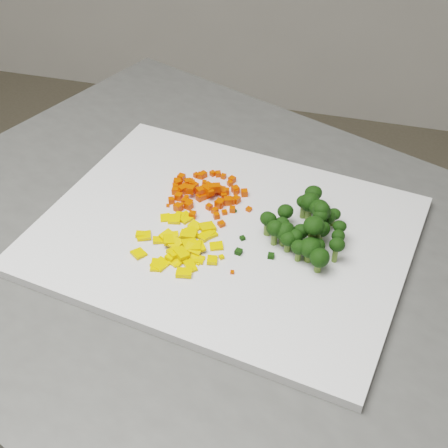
% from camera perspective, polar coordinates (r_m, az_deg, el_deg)
% --- Properties ---
extents(cutting_board, '(0.50, 0.42, 0.01)m').
position_cam_1_polar(cutting_board, '(0.78, 0.00, -0.89)').
color(cutting_board, silver).
rests_on(cutting_board, counter_block).
extents(carrot_pile, '(0.10, 0.10, 0.03)m').
position_cam_1_polar(carrot_pile, '(0.83, -1.55, 3.41)').
color(carrot_pile, '#E93102').
rests_on(carrot_pile, cutting_board).
extents(pepper_pile, '(0.12, 0.12, 0.02)m').
position_cam_1_polar(pepper_pile, '(0.75, -4.01, -1.64)').
color(pepper_pile, '#F4B10C').
rests_on(pepper_pile, cutting_board).
extents(broccoli_pile, '(0.12, 0.12, 0.06)m').
position_cam_1_polar(broccoli_pile, '(0.76, 8.32, 0.43)').
color(broccoli_pile, black).
rests_on(broccoli_pile, cutting_board).
extents(carrot_cube_0, '(0.01, 0.01, 0.01)m').
position_cam_1_polar(carrot_cube_0, '(0.85, -4.31, 3.86)').
color(carrot_cube_0, '#E93102').
rests_on(carrot_cube_0, carrot_pile).
extents(carrot_cube_1, '(0.01, 0.01, 0.01)m').
position_cam_1_polar(carrot_cube_1, '(0.84, -3.44, 3.26)').
color(carrot_cube_1, '#E93102').
rests_on(carrot_cube_1, carrot_pile).
extents(carrot_cube_2, '(0.01, 0.01, 0.01)m').
position_cam_1_polar(carrot_cube_2, '(0.86, -3.04, 3.92)').
color(carrot_cube_2, '#E93102').
rests_on(carrot_cube_2, carrot_pile).
extents(carrot_cube_3, '(0.01, 0.01, 0.01)m').
position_cam_1_polar(carrot_cube_3, '(0.84, -0.60, 3.32)').
color(carrot_cube_3, '#E93102').
rests_on(carrot_cube_3, carrot_pile).
extents(carrot_cube_4, '(0.01, 0.01, 0.01)m').
position_cam_1_polar(carrot_cube_4, '(0.83, -1.94, 2.85)').
color(carrot_cube_4, '#E93102').
rests_on(carrot_cube_4, carrot_pile).
extents(carrot_cube_5, '(0.01, 0.01, 0.01)m').
position_cam_1_polar(carrot_cube_5, '(0.82, 1.13, 2.24)').
color(carrot_cube_5, '#E93102').
rests_on(carrot_cube_5, carrot_pile).
extents(carrot_cube_6, '(0.01, 0.01, 0.01)m').
position_cam_1_polar(carrot_cube_6, '(0.87, -1.90, 4.54)').
color(carrot_cube_6, '#E93102').
rests_on(carrot_cube_6, carrot_pile).
extents(carrot_cube_7, '(0.01, 0.01, 0.01)m').
position_cam_1_polar(carrot_cube_7, '(0.83, -1.32, 3.35)').
color(carrot_cube_7, '#E93102').
rests_on(carrot_cube_7, carrot_pile).
extents(carrot_cube_8, '(0.01, 0.01, 0.01)m').
position_cam_1_polar(carrot_cube_8, '(0.80, -0.70, 0.77)').
color(carrot_cube_8, '#E93102').
rests_on(carrot_cube_8, carrot_pile).
extents(carrot_cube_9, '(0.01, 0.01, 0.01)m').
position_cam_1_polar(carrot_cube_9, '(0.83, -1.47, 3.62)').
color(carrot_cube_9, '#E93102').
rests_on(carrot_cube_9, carrot_pile).
extents(carrot_cube_10, '(0.01, 0.01, 0.01)m').
position_cam_1_polar(carrot_cube_10, '(0.85, -1.80, 3.79)').
color(carrot_cube_10, '#E93102').
rests_on(carrot_cube_10, carrot_pile).
extents(carrot_cube_11, '(0.01, 0.01, 0.01)m').
position_cam_1_polar(carrot_cube_11, '(0.84, 0.88, 3.24)').
color(carrot_cube_11, '#E93102').
rests_on(carrot_cube_11, carrot_pile).
extents(carrot_cube_12, '(0.01, 0.01, 0.01)m').
position_cam_1_polar(carrot_cube_12, '(0.84, -2.80, 3.10)').
color(carrot_cube_12, '#E93102').
rests_on(carrot_cube_12, carrot_pile).
extents(carrot_cube_13, '(0.01, 0.01, 0.01)m').
position_cam_1_polar(carrot_cube_13, '(0.81, 0.76, 1.34)').
color(carrot_cube_13, '#E93102').
rests_on(carrot_cube_13, carrot_pile).
extents(carrot_cube_14, '(0.01, 0.01, 0.01)m').
position_cam_1_polar(carrot_cube_14, '(0.84, -4.40, 3.15)').
color(carrot_cube_14, '#E93102').
rests_on(carrot_cube_14, carrot_pile).
extents(carrot_cube_15, '(0.01, 0.01, 0.01)m').
position_cam_1_polar(carrot_cube_15, '(0.86, -3.92, 4.27)').
color(carrot_cube_15, '#E93102').
rests_on(carrot_cube_15, carrot_pile).
extents(carrot_cube_16, '(0.01, 0.01, 0.01)m').
position_cam_1_polar(carrot_cube_16, '(0.81, -0.37, 1.93)').
color(carrot_cube_16, '#E93102').
rests_on(carrot_cube_16, carrot_pile).
extents(carrot_cube_17, '(0.01, 0.01, 0.01)m').
position_cam_1_polar(carrot_cube_17, '(0.83, -3.46, 2.39)').
color(carrot_cube_17, '#E93102').
rests_on(carrot_cube_17, carrot_pile).
extents(carrot_cube_18, '(0.01, 0.01, 0.01)m').
position_cam_1_polar(carrot_cube_18, '(0.83, -0.68, 3.35)').
color(carrot_cube_18, '#E93102').
rests_on(carrot_cube_18, carrot_pile).
extents(carrot_cube_19, '(0.01, 0.01, 0.01)m').
position_cam_1_polar(carrot_cube_19, '(0.84, 1.11, 3.15)').
color(carrot_cube_19, '#E93102').
rests_on(carrot_cube_19, carrot_pile).
extents(carrot_cube_20, '(0.01, 0.01, 0.01)m').
position_cam_1_polar(carrot_cube_20, '(0.83, -0.06, 2.93)').
color(carrot_cube_20, '#E93102').
rests_on(carrot_cube_20, carrot_pile).
extents(carrot_cube_21, '(0.01, 0.01, 0.01)m').
position_cam_1_polar(carrot_cube_21, '(0.83, -4.04, 2.59)').
color(carrot_cube_21, '#E93102').
rests_on(carrot_cube_21, carrot_pile).
extents(carrot_cube_22, '(0.01, 0.01, 0.01)m').
position_cam_1_polar(carrot_cube_22, '(0.86, -2.16, 4.44)').
color(carrot_cube_22, '#E93102').
rests_on(carrot_cube_22, carrot_pile).
extents(carrot_cube_23, '(0.01, 0.01, 0.01)m').
position_cam_1_polar(carrot_cube_23, '(0.85, -3.31, 3.82)').
color(carrot_cube_23, '#E93102').
rests_on(carrot_cube_23, carrot_pile).
extents(carrot_cube_24, '(0.01, 0.01, 0.01)m').
position_cam_1_polar(carrot_cube_24, '(0.83, -3.04, 3.16)').
color(carrot_cube_24, '#E93102').
rests_on(carrot_cube_24, carrot_pile).
extents(carrot_cube_25, '(0.01, 0.01, 0.01)m').
position_cam_1_polar(carrot_cube_25, '(0.81, -3.99, 1.62)').
color(carrot_cube_25, '#E93102').
rests_on(carrot_cube_25, carrot_pile).
extents(carrot_cube_26, '(0.01, 0.01, 0.01)m').
position_cam_1_polar(carrot_cube_26, '(0.85, -2.63, 3.54)').
color(carrot_cube_26, '#E93102').
rests_on(carrot_cube_26, carrot_pile).
extents(carrot_cube_27, '(0.01, 0.01, 0.01)m').
position_cam_1_polar(carrot_cube_27, '(0.85, -2.93, 3.71)').
color(carrot_cube_27, '#E93102').
rests_on(carrot_cube_27, carrot_pile).
extents(carrot_cube_28, '(0.01, 0.01, 0.01)m').
position_cam_1_polar(carrot_cube_28, '(0.84, -3.46, 3.07)').
color(carrot_cube_28, '#E93102').
rests_on(carrot_cube_28, carrot_pile).
extents(carrot_cube_29, '(0.01, 0.01, 0.01)m').
position_cam_1_polar(carrot_cube_29, '(0.83, -1.58, 2.80)').
color(carrot_cube_29, '#E93102').
rests_on(carrot_cube_29, carrot_pile).
extents(carrot_cube_30, '(0.01, 0.01, 0.01)m').
position_cam_1_polar(carrot_cube_30, '(0.84, -1.41, 3.21)').
color(carrot_cube_30, '#E93102').
rests_on(carrot_cube_30, carrot_pile).
extents(carrot_cube_31, '(0.01, 0.01, 0.01)m').
position_cam_1_polar(carrot_cube_31, '(0.82, 0.36, 2.13)').
color(carrot_cube_31, '#E93102').
rests_on(carrot_cube_31, carrot_pile).
extents(carrot_cube_32, '(0.01, 0.01, 0.01)m').
position_cam_1_polar(carrot_cube_32, '(0.87, -0.54, 4.60)').
color(carrot_cube_32, '#E93102').
rests_on(carrot_cube_32, carrot_pile).
extents(carrot_cube_33, '(0.01, 0.01, 0.01)m').
position_cam_1_polar(carrot_cube_33, '(0.86, -0.05, 4.38)').
color(carrot_cube_33, '#E93102').
rests_on(carrot_cube_33, carrot_pile).
extents(carrot_cube_34, '(0.01, 0.01, 0.01)m').
position_cam_1_polar(carrot_cube_34, '(0.83, -4.17, 2.51)').
color(carrot_cube_34, '#E93102').
rests_on(carrot_cube_34, carrot_pile).
extents(carrot_cube_35, '(0.01, 0.01, 0.01)m').
position_cam_1_polar(carrot_cube_35, '(0.84, -1.87, 3.10)').
color(carrot_cube_35, '#E93102').
rests_on(carrot_cube_35, carrot_pile).
extents(carrot_cube_36, '(0.01, 0.01, 0.01)m').
position_cam_1_polar(carrot_cube_36, '(0.86, -4.15, 3.94)').
color(carrot_cube_36, '#E93102').
rests_on(carrot_cube_36, carrot_pile).
extents(carrot_cube_37, '(0.01, 0.01, 0.01)m').
position_cam_1_polar(carrot_cube_37, '(0.82, -1.08, 3.31)').
color(carrot_cube_37, '#E93102').
rests_on(carrot_cube_37, carrot_pile).
extents(carrot_cube_38, '(0.01, 0.01, 0.01)m').
position_cam_1_polar(carrot_cube_38, '(0.83, 1.87, 2.87)').
color(carrot_cube_38, '#E93102').
rests_on(carrot_cube_38, carrot_pile).
extents(carrot_cube_39, '(0.01, 0.01, 0.01)m').
position_cam_1_polar(carrot_cube_39, '(0.84, -0.22, 3.11)').
color(carrot_cube_39, '#E93102').
rests_on(carrot_cube_39, carrot_pile).
extents(carrot_cube_40, '(0.01, 0.01, 0.01)m').
position_cam_1_polar(carrot_cube_40, '(0.80, -2.88, 0.83)').
color(carrot_cube_40, '#E93102').
rests_on(carrot_cube_40, carrot_pile).
extents(carrot_cube_41, '(0.01, 0.01, 0.01)m').
position_cam_1_polar(carrot_cube_41, '(0.85, -4.24, 3.76)').
color(carrot_cube_41, '#E93102').
rests_on(carrot_cube_41, carrot_pile).
extents(carrot_cube_42, '(0.01, 0.01, 0.01)m').
position_cam_1_polar(carrot_cube_42, '(0.84, -3.80, 3.17)').
color(carrot_cube_42, '#E93102').
rests_on(carrot_cube_42, carrot_pile).
extents(carrot_cube_43, '(0.01, 0.01, 0.01)m').
position_cam_1_polar(carrot_cube_43, '(0.82, -3.65, 2.10)').
color(carrot_cube_43, '#E93102').
rests_on(carrot_cube_43, carrot_pile).
extents(carrot_cube_44, '(0.01, 0.01, 0.01)m').
position_cam_1_polar(carrot_cube_44, '(0.84, -0.78, 3.21)').
color(carrot_cube_44, '#E93102').
rests_on(carrot_cube_44, carrot_pile).
extents(carrot_cube_45, '(0.01, 0.01, 0.01)m').
position_cam_1_polar(carrot_cube_45, '(0.83, -1.96, 2.53)').
color(carrot_cube_45, '#E93102').
rests_on(carrot_cube_45, carrot_pile).
extents(carrot_cube_46, '(0.01, 0.01, 0.01)m').
position_cam_1_polar(carrot_cube_46, '(0.84, -1.33, 3.18)').
color(carrot_cube_46, '#E93102').
rests_on(carrot_cube_46, carrot_pile).
extents(carrot_cube_47, '(0.01, 0.01, 0.01)m').
position_cam_1_polar(carrot_cube_47, '(0.84, -4.21, 2.96)').
color(carrot_cube_47, '#E93102').
rests_on(carrot_cube_47, carrot_pile).
extents(carrot_cube_48, '(0.01, 0.01, 0.01)m').
position_cam_1_polar(carrot_cube_48, '(0.83, -1.55, 2.76)').
color(carrot_cube_48, '#E93102').
rests_on(carrot_cube_48, carrot_pile).
extents(carrot_cube_49, '(0.01, 0.01, 0.01)m').
position_cam_1_polar(carrot_cube_49, '(0.85, -3.56, 3.53)').
color(carrot_cube_49, '#E93102').
rests_on(carrot_cube_49, carrot_pile).
extents(carrot_cube_50, '(0.01, 0.01, 0.01)m').
position_cam_1_polar(carrot_cube_50, '(0.82, 0.76, 2.16)').
color(carrot_cube_50, '#E93102').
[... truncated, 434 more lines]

